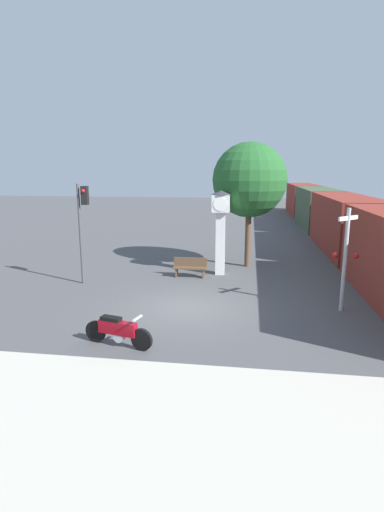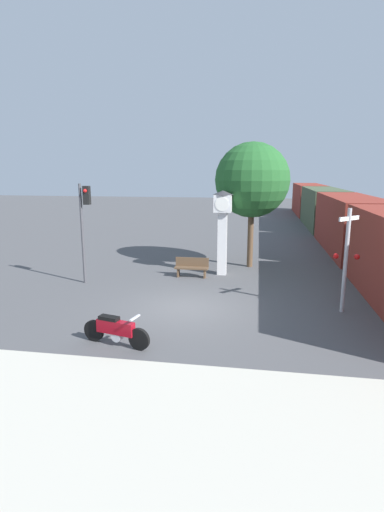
# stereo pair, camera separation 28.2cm
# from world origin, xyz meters

# --- Properties ---
(ground_plane) EXTENTS (120.00, 120.00, 0.00)m
(ground_plane) POSITION_xyz_m (0.00, 0.00, 0.00)
(ground_plane) COLOR #4C4C4F
(sidewalk_strip) EXTENTS (36.00, 6.00, 0.10)m
(sidewalk_strip) POSITION_xyz_m (0.00, -7.55, 0.05)
(sidewalk_strip) COLOR #BCB7A8
(sidewalk_strip) RESTS_ON ground_plane
(motorcycle) EXTENTS (2.16, 0.72, 0.97)m
(motorcycle) POSITION_xyz_m (-1.46, -3.55, 0.47)
(motorcycle) COLOR black
(motorcycle) RESTS_ON ground_plane
(clock_tower) EXTENTS (0.97, 0.97, 4.07)m
(clock_tower) POSITION_xyz_m (0.84, 5.06, 2.70)
(clock_tower) COLOR white
(clock_tower) RESTS_ON ground_plane
(freight_train) EXTENTS (2.80, 42.92, 3.40)m
(freight_train) POSITION_xyz_m (8.19, 17.61, 1.70)
(freight_train) COLOR maroon
(freight_train) RESTS_ON ground_plane
(traffic_light) EXTENTS (0.50, 0.35, 4.43)m
(traffic_light) POSITION_xyz_m (-5.00, 2.55, 3.04)
(traffic_light) COLOR #47474C
(traffic_light) RESTS_ON ground_plane
(railroad_crossing_signal) EXTENTS (0.90, 0.82, 3.72)m
(railroad_crossing_signal) POSITION_xyz_m (5.60, 0.49, 2.03)
(railroad_crossing_signal) COLOR #B7B7BC
(railroad_crossing_signal) RESTS_ON ground_plane
(street_tree) EXTENTS (3.79, 3.79, 6.40)m
(street_tree) POSITION_xyz_m (2.15, 6.89, 4.49)
(street_tree) COLOR brown
(street_tree) RESTS_ON ground_plane
(bench) EXTENTS (1.60, 0.44, 0.92)m
(bench) POSITION_xyz_m (-0.53, 4.33, 0.49)
(bench) COLOR brown
(bench) RESTS_ON ground_plane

